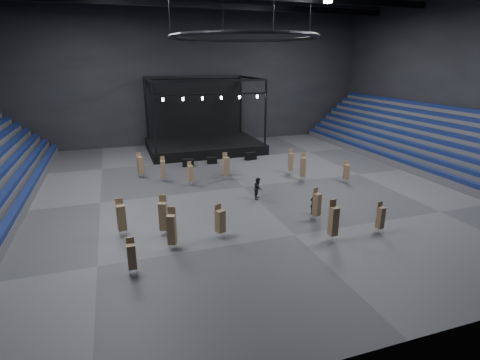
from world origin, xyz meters
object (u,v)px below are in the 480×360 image
object	(u,v)px
chair_stack_9	(303,167)
chair_stack_11	(226,166)
chair_stack_6	(172,229)
chair_stack_2	(226,164)
chair_stack_10	(132,256)
flight_case_right	(251,156)
flight_case_mid	(212,160)
chair_stack_1	(121,217)
chair_stack_7	(163,169)
flight_case_left	(188,163)
man_center	(314,203)
chair_stack_12	(190,173)
chair_stack_5	(163,215)
chair_stack_13	(381,217)
chair_stack_0	(220,220)
chair_stack_4	(317,204)
crew_member	(258,188)
stage	(203,138)
chair_stack_8	(346,171)
chair_stack_15	(291,161)
chair_stack_3	(140,165)
chair_stack_14	(333,220)

from	to	relation	value
chair_stack_9	chair_stack_11	bearing A→B (deg)	176.73
chair_stack_6	chair_stack_2	bearing A→B (deg)	85.56
chair_stack_10	chair_stack_2	bearing A→B (deg)	58.26
flight_case_right	chair_stack_2	xyz separation A→B (m)	(-4.49, -5.01, 0.75)
chair_stack_9	flight_case_mid	bearing A→B (deg)	145.19
chair_stack_1	chair_stack_7	distance (m)	11.89
flight_case_left	man_center	size ratio (longest dim) A/B	0.72
flight_case_right	chair_stack_12	xyz separation A→B (m)	(-8.60, -7.12, 0.74)
flight_case_mid	chair_stack_5	xyz separation A→B (m)	(-7.64, -16.61, 1.05)
chair_stack_9	chair_stack_13	world-z (taller)	chair_stack_9
chair_stack_5	chair_stack_12	bearing A→B (deg)	88.85
chair_stack_0	chair_stack_4	bearing A→B (deg)	-20.15
chair_stack_5	chair_stack_13	xyz separation A→B (m)	(13.90, -4.31, -0.28)
chair_stack_0	chair_stack_12	xyz separation A→B (m)	(0.34, 11.31, -0.05)
flight_case_mid	chair_stack_4	distance (m)	18.01
chair_stack_13	chair_stack_0	bearing A→B (deg)	156.29
chair_stack_7	man_center	bearing A→B (deg)	-42.81
flight_case_right	chair_stack_7	world-z (taller)	chair_stack_7
flight_case_left	chair_stack_13	bearing A→B (deg)	-66.31
chair_stack_12	crew_member	xyz separation A→B (m)	(4.67, -5.32, -0.25)
flight_case_right	crew_member	distance (m)	13.05
stage	flight_case_right	size ratio (longest dim) A/B	10.67
chair_stack_13	flight_case_mid	bearing A→B (deg)	97.61
chair_stack_4	chair_stack_8	bearing A→B (deg)	21.16
chair_stack_11	chair_stack_15	bearing A→B (deg)	-4.02
chair_stack_1	man_center	xyz separation A→B (m)	(13.93, -0.75, -0.49)
chair_stack_10	chair_stack_13	bearing A→B (deg)	0.48
chair_stack_6	chair_stack_11	bearing A→B (deg)	84.55
man_center	chair_stack_2	bearing A→B (deg)	-76.54
flight_case_mid	crew_member	xyz separation A→B (m)	(0.83, -12.20, 0.57)
chair_stack_3	crew_member	distance (m)	12.99
flight_case_left	chair_stack_1	distance (m)	17.25
chair_stack_7	chair_stack_6	bearing A→B (deg)	-87.57
chair_stack_8	chair_stack_11	xyz separation A→B (m)	(-10.55, 4.70, 0.23)
chair_stack_9	chair_stack_2	bearing A→B (deg)	165.67
chair_stack_1	stage	bearing A→B (deg)	54.99
chair_stack_3	chair_stack_6	world-z (taller)	chair_stack_6
chair_stack_14	chair_stack_2	bearing A→B (deg)	94.11
chair_stack_4	chair_stack_13	size ratio (longest dim) A/B	1.12
chair_stack_12	crew_member	distance (m)	7.08
flight_case_right	chair_stack_8	size ratio (longest dim) A/B	0.61
crew_member	chair_stack_1	bearing A→B (deg)	132.12
chair_stack_11	chair_stack_14	size ratio (longest dim) A/B	0.96
chair_stack_2	chair_stack_3	xyz separation A→B (m)	(-8.31, 2.05, 0.11)
flight_case_mid	chair_stack_14	distance (m)	21.11
man_center	flight_case_mid	bearing A→B (deg)	-80.16
chair_stack_6	chair_stack_7	size ratio (longest dim) A/B	1.14
chair_stack_10	chair_stack_11	bearing A→B (deg)	57.14
chair_stack_5	chair_stack_10	xyz separation A→B (m)	(-2.28, -4.31, -0.29)
stage	chair_stack_10	world-z (taller)	stage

